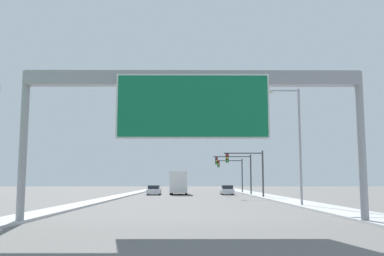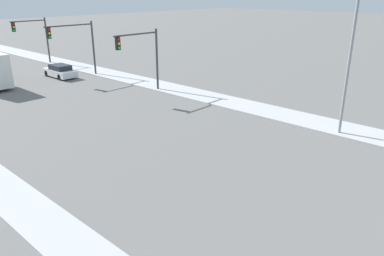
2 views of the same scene
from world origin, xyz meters
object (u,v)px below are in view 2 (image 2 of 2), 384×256
(traffic_light_mid_block, at_px, (77,40))
(traffic_light_far_intersection, at_px, (35,34))
(car_far_right, at_px, (60,71))
(street_lamp_right, at_px, (349,49))
(traffic_light_near_intersection, at_px, (143,51))

(traffic_light_mid_block, xyz_separation_m, traffic_light_far_intersection, (0.38, 10.00, -0.13))
(traffic_light_mid_block, height_order, traffic_light_far_intersection, traffic_light_mid_block)
(traffic_light_mid_block, distance_m, traffic_light_far_intersection, 10.01)
(car_far_right, height_order, traffic_light_mid_block, traffic_light_mid_block)
(street_lamp_right, bearing_deg, traffic_light_near_intersection, 94.54)
(traffic_light_near_intersection, relative_size, traffic_light_mid_block, 0.97)
(car_far_right, distance_m, traffic_light_near_intersection, 12.27)
(car_far_right, xyz_separation_m, traffic_light_near_intersection, (1.68, -11.74, 3.15))
(traffic_light_near_intersection, xyz_separation_m, street_lamp_right, (1.35, -16.96, 1.70))
(traffic_light_far_intersection, bearing_deg, car_far_right, -102.36)
(car_far_right, relative_size, street_lamp_right, 0.46)
(car_far_right, distance_m, traffic_light_far_intersection, 9.03)
(traffic_light_near_intersection, distance_m, traffic_light_mid_block, 10.00)
(car_far_right, height_order, street_lamp_right, street_lamp_right)
(traffic_light_near_intersection, bearing_deg, traffic_light_far_intersection, 89.62)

